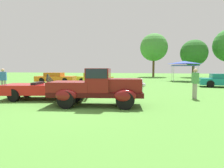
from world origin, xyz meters
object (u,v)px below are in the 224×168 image
(feature_pickup_truck, at_px, (97,87))
(canopy_tent_left_field, at_px, (184,63))
(show_car_teal, at_px, (223,81))
(spectator_near_truck, at_px, (195,82))
(show_car_orange, at_px, (55,78))
(show_car_yellow, at_px, (94,78))
(spectator_between_cars, at_px, (3,80))
(neighbor_convertible, at_px, (48,89))

(feature_pickup_truck, distance_m, canopy_tent_left_field, 19.29)
(show_car_teal, xyz_separation_m, spectator_near_truck, (-3.79, -7.51, 0.31))
(show_car_orange, relative_size, canopy_tent_left_field, 1.48)
(show_car_orange, bearing_deg, feature_pickup_truck, -51.00)
(spectator_near_truck, bearing_deg, canopy_tent_left_field, 84.70)
(feature_pickup_truck, relative_size, show_car_yellow, 1.02)
(spectator_between_cars, bearing_deg, show_car_teal, 26.29)
(show_car_yellow, xyz_separation_m, canopy_tent_left_field, (10.40, 6.77, 1.82))
(show_car_yellow, xyz_separation_m, show_car_teal, (12.80, -0.75, 0.00))
(show_car_teal, relative_size, spectator_between_cars, 2.49)
(spectator_between_cars, bearing_deg, spectator_near_truck, 2.63)
(spectator_between_cars, distance_m, canopy_tent_left_field, 21.01)
(feature_pickup_truck, xyz_separation_m, canopy_tent_left_field, (6.10, 18.23, 1.56))
(neighbor_convertible, bearing_deg, feature_pickup_truck, -17.45)
(show_car_orange, distance_m, spectator_between_cars, 8.70)
(feature_pickup_truck, distance_m, neighbor_convertible, 3.40)
(spectator_near_truck, distance_m, canopy_tent_left_field, 15.17)
(show_car_teal, distance_m, spectator_between_cars, 18.27)
(show_car_teal, height_order, spectator_between_cars, spectator_between_cars)
(spectator_between_cars, relative_size, canopy_tent_left_field, 0.53)
(show_car_orange, height_order, spectator_between_cars, spectator_between_cars)
(neighbor_convertible, relative_size, spectator_near_truck, 2.88)
(neighbor_convertible, bearing_deg, spectator_near_truck, 15.42)
(show_car_orange, xyz_separation_m, spectator_between_cars, (1.21, -8.61, 0.31))
(show_car_yellow, height_order, spectator_near_truck, spectator_near_truck)
(show_car_teal, relative_size, canopy_tent_left_field, 1.31)
(feature_pickup_truck, distance_m, show_car_yellow, 12.25)
(neighbor_convertible, xyz_separation_m, show_car_teal, (11.73, 9.70, 0.02))
(show_car_yellow, bearing_deg, spectator_between_cars, -112.03)
(show_car_orange, height_order, spectator_near_truck, spectator_near_truck)
(neighbor_convertible, distance_m, canopy_tent_left_field, 19.67)
(show_car_teal, height_order, canopy_tent_left_field, canopy_tent_left_field)
(neighbor_convertible, distance_m, show_car_teal, 15.22)
(spectator_between_cars, bearing_deg, neighbor_convertible, -19.09)
(show_car_orange, bearing_deg, spectator_near_truck, -30.19)
(show_car_teal, bearing_deg, canopy_tent_left_field, 107.70)
(show_car_teal, bearing_deg, show_car_orange, 178.32)
(feature_pickup_truck, bearing_deg, neighbor_convertible, 162.55)
(show_car_yellow, relative_size, canopy_tent_left_field, 1.34)
(canopy_tent_left_field, bearing_deg, feature_pickup_truck, -108.49)
(show_car_yellow, bearing_deg, feature_pickup_truck, -69.43)
(neighbor_convertible, xyz_separation_m, show_car_orange, (-5.87, 10.22, 0.02))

